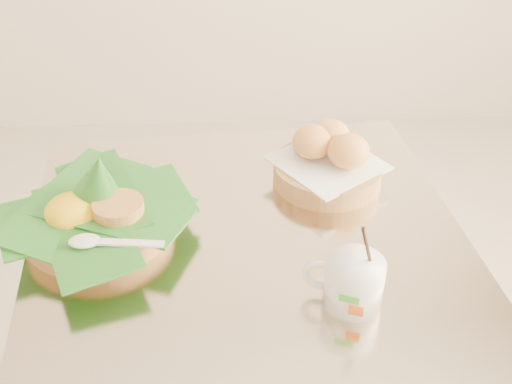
{
  "coord_description": "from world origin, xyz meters",
  "views": [
    {
      "loc": [
        0.18,
        -0.75,
        1.4
      ],
      "look_at": [
        0.22,
        0.08,
        0.82
      ],
      "focal_mm": 45.0,
      "sensor_mm": 36.0,
      "label": 1
    }
  ],
  "objects_px": {
    "cafe_table": "(250,336)",
    "rice_basket": "(96,210)",
    "bread_basket": "(328,161)",
    "coffee_mug": "(352,281)"
  },
  "relations": [
    {
      "from": "cafe_table",
      "to": "rice_basket",
      "type": "xyz_separation_m",
      "value": [
        -0.24,
        0.04,
        0.26
      ]
    },
    {
      "from": "bread_basket",
      "to": "coffee_mug",
      "type": "xyz_separation_m",
      "value": [
        -0.01,
        -0.31,
        -0.0
      ]
    },
    {
      "from": "rice_basket",
      "to": "bread_basket",
      "type": "height_order",
      "value": "rice_basket"
    },
    {
      "from": "rice_basket",
      "to": "coffee_mug",
      "type": "bearing_deg",
      "value": -25.13
    },
    {
      "from": "rice_basket",
      "to": "bread_basket",
      "type": "relative_size",
      "value": 1.31
    },
    {
      "from": "cafe_table",
      "to": "coffee_mug",
      "type": "bearing_deg",
      "value": -45.28
    },
    {
      "from": "rice_basket",
      "to": "coffee_mug",
      "type": "distance_m",
      "value": 0.42
    },
    {
      "from": "cafe_table",
      "to": "coffee_mug",
      "type": "xyz_separation_m",
      "value": [
        0.14,
        -0.14,
        0.26
      ]
    },
    {
      "from": "coffee_mug",
      "to": "bread_basket",
      "type": "bearing_deg",
      "value": 88.37
    },
    {
      "from": "coffee_mug",
      "to": "rice_basket",
      "type": "bearing_deg",
      "value": 154.87
    }
  ]
}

